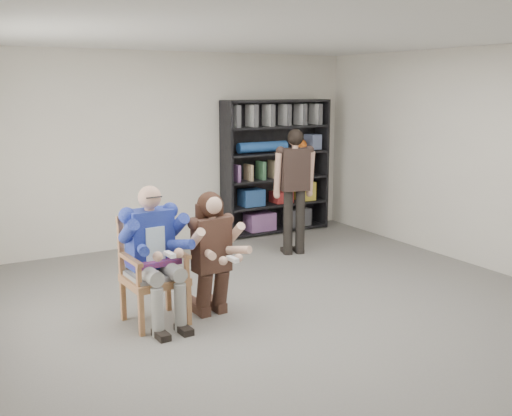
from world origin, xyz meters
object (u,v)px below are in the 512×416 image
kneeling_woman (213,256)px  bookshelf (276,167)px  armchair (154,271)px  seated_man (154,255)px  standing_man (294,193)px

kneeling_woman → bookshelf: size_ratio=0.60×
armchair → bookshelf: (3.03, 2.66, 0.52)m
seated_man → armchair: bearing=0.0°
kneeling_woman → bookshelf: bookshelf is taller
bookshelf → standing_man: (-0.47, -1.25, -0.18)m
kneeling_woman → standing_man: standing_man is taller
armchair → standing_man: 2.94m
seated_man → kneeling_woman: bearing=-14.8°
bookshelf → standing_man: bearing=-110.6°
bookshelf → standing_man: size_ratio=1.21×
armchair → seated_man: seated_man is taller
seated_man → standing_man: (2.56, 1.41, 0.18)m
bookshelf → armchair: bearing=-138.8°
seated_man → kneeling_woman: (0.58, -0.12, -0.06)m
kneeling_woman → armchair: bearing=165.2°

